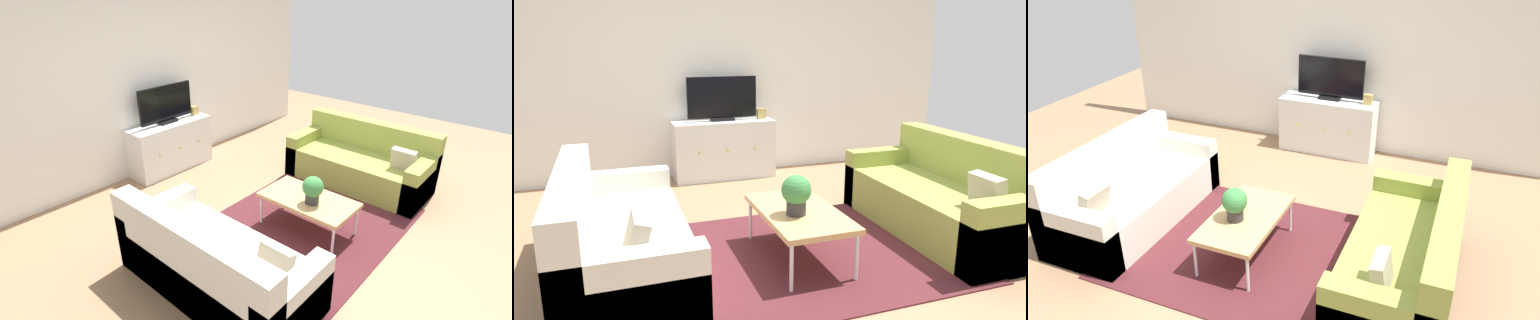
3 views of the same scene
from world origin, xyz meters
The scene contains 10 objects.
ground_plane centered at (0.00, 0.00, 0.00)m, with size 10.00×10.00×0.00m, color #997251.
wall_back centered at (0.00, 2.55, 1.35)m, with size 6.40×0.12×2.70m, color silver.
area_rug centered at (0.00, -0.15, 0.01)m, with size 2.50×1.90×0.01m, color #4C1E23.
couch_left_side centered at (-1.44, -0.10, 0.28)m, with size 0.86×1.89×0.84m.
couch_right_side centered at (1.44, -0.10, 0.28)m, with size 0.86×1.89×0.84m.
coffee_table centered at (-0.05, -0.20, 0.38)m, with size 0.58×1.03×0.41m.
potted_plant centered at (-0.10, -0.28, 0.58)m, with size 0.23×0.23×0.31m.
tv_console centered at (-0.04, 2.27, 0.36)m, with size 1.25×0.47×0.73m.
flat_screen_tv centered at (-0.04, 2.29, 1.00)m, with size 0.87×0.16×0.55m.
mantel_clock centered at (0.47, 2.27, 0.79)m, with size 0.11×0.07×0.13m, color tan.
Camera 3 is at (1.69, -3.48, 2.81)m, focal length 33.80 mm.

